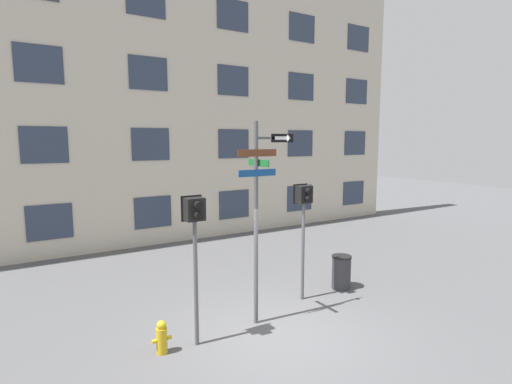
# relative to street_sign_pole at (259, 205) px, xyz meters

# --- Properties ---
(ground_plane) EXTENTS (60.00, 60.00, 0.00)m
(ground_plane) POSITION_rel_street_sign_pole_xyz_m (0.03, -0.74, -2.57)
(ground_plane) COLOR #515154
(building_facade) EXTENTS (24.00, 0.64, 12.53)m
(building_facade) POSITION_rel_street_sign_pole_xyz_m (0.03, 7.78, 3.70)
(building_facade) COLOR beige
(building_facade) RESTS_ON ground_plane
(street_sign_pole) EXTENTS (1.38, 0.76, 4.30)m
(street_sign_pole) POSITION_rel_street_sign_pole_xyz_m (0.00, 0.00, 0.00)
(street_sign_pole) COLOR #4C4C51
(street_sign_pole) RESTS_ON ground_plane
(pedestrian_signal_left) EXTENTS (0.41, 0.40, 2.89)m
(pedestrian_signal_left) POSITION_rel_street_sign_pole_xyz_m (-1.53, -0.18, -0.26)
(pedestrian_signal_left) COLOR #4C4C51
(pedestrian_signal_left) RESTS_ON ground_plane
(pedestrian_signal_right) EXTENTS (0.42, 0.40, 2.86)m
(pedestrian_signal_right) POSITION_rel_street_sign_pole_xyz_m (1.58, 0.50, -0.29)
(pedestrian_signal_right) COLOR #4C4C51
(pedestrian_signal_right) RESTS_ON ground_plane
(fire_hydrant) EXTENTS (0.36, 0.20, 0.63)m
(fire_hydrant) POSITION_rel_street_sign_pole_xyz_m (-2.21, -0.13, -2.26)
(fire_hydrant) COLOR gold
(fire_hydrant) RESTS_ON ground_plane
(trash_bin) EXTENTS (0.52, 0.52, 0.89)m
(trash_bin) POSITION_rel_street_sign_pole_xyz_m (2.91, 0.54, -2.12)
(trash_bin) COLOR #333338
(trash_bin) RESTS_ON ground_plane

